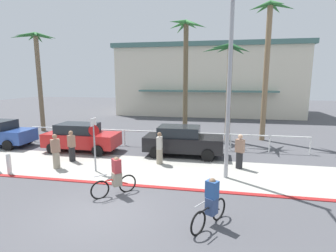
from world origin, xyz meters
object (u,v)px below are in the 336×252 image
Objects in this scene: cyclist_black_1 at (211,204)px; car_black_2 at (182,141)px; cyclist_red_0 at (116,177)px; pedestrian_0 at (56,153)px; stop_sign_bike_lane at (94,137)px; pedestrian_2 at (72,147)px; bollard_2 at (9,163)px; pedestrian_1 at (160,149)px; palm_tree_0 at (37,59)px; palm_tree_1 at (186,54)px; palm_tree_3 at (268,45)px; car_red_1 at (81,137)px; pedestrian_3 at (240,153)px; streetlight_curb at (230,80)px; palm_tree_2 at (229,67)px.

car_black_2 is at bearing 104.10° from cyclist_black_1.
cyclist_red_0 is 4.57m from pedestrian_0.
stop_sign_bike_lane reaches higher than pedestrian_2.
bollard_2 is 2.93m from pedestrian_2.
palm_tree_0 is at bearing 149.56° from pedestrian_1.
cyclist_red_0 and cyclist_black_1 have the same top height.
palm_tree_1 is 10.58m from pedestrian_2.
car_black_2 is at bearing 30.96° from bollard_2.
palm_tree_1 is at bearing 175.03° from palm_tree_3.
pedestrian_0 is at bearing -161.46° from pedestrian_1.
bollard_2 is 13.28m from palm_tree_1.
car_red_1 reaches higher than cyclist_red_0.
pedestrian_1 is at bearing -93.28° from palm_tree_1.
stop_sign_bike_lane is at bearing -52.62° from car_red_1.
cyclist_red_0 is 0.87× the size of pedestrian_0.
car_black_2 is at bearing -21.98° from palm_tree_0.
stop_sign_bike_lane is 5.09m from car_black_2.
bollard_2 is 5.77m from cyclist_red_0.
stop_sign_bike_lane is 1.49× the size of pedestrian_3.
palm_tree_3 reaches higher than pedestrian_2.
pedestrian_3 is (6.70, 1.69, -0.88)m from stop_sign_bike_lane.
cyclist_black_1 is at bearing -34.19° from stop_sign_bike_lane.
cyclist_black_1 is (14.33, -12.20, -5.18)m from palm_tree_0.
stop_sign_bike_lane is 3.07m from cyclist_red_0.
palm_tree_1 is 8.95m from pedestrian_1.
palm_tree_3 reaches higher than pedestrian_0.
palm_tree_0 is at bearing 150.61° from streetlight_curb.
cyclist_red_0 is at bearing -113.87° from palm_tree_2.
palm_tree_0 reaches higher than streetlight_curb.
streetlight_curb reaches higher than pedestrian_2.
palm_tree_3 reaches higher than car_red_1.
bollard_2 is at bearing -143.20° from palm_tree_3.
stop_sign_bike_lane is at bearing -43.75° from palm_tree_0.
car_black_2 is (3.68, 3.42, -0.81)m from stop_sign_bike_lane.
pedestrian_1 is at bearing -30.44° from palm_tree_0.
palm_tree_0 reaches higher than bollard_2.
bollard_2 is 0.15× the size of palm_tree_2.
cyclist_red_0 is 0.90× the size of pedestrian_2.
palm_tree_2 is (15.10, -0.87, -0.77)m from palm_tree_0.
pedestrian_0 is at bearing -120.67° from palm_tree_1.
streetlight_curb reaches higher than stop_sign_bike_lane.
cyclist_black_1 is (7.92, -6.92, -0.18)m from car_red_1.
streetlight_curb is at bearing -71.75° from palm_tree_1.
car_red_1 and car_black_2 have the same top height.
pedestrian_2 is at bearing -123.68° from palm_tree_1.
pedestrian_1 reaches higher than cyclist_black_1.
palm_tree_1 is at bearing 100.52° from cyclist_black_1.
palm_tree_1 is 5.10× the size of pedestrian_1.
palm_tree_2 is 12.03m from pedestrian_0.
pedestrian_2 is (-1.93, 1.24, -0.91)m from stop_sign_bike_lane.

